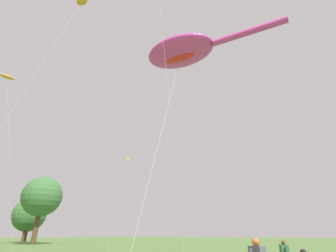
{
  "coord_description": "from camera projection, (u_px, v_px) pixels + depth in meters",
  "views": [
    {
      "loc": [
        -10.62,
        0.51,
        1.82
      ],
      "look_at": [
        -0.86,
        7.0,
        6.97
      ],
      "focal_mm": 26.31,
      "sensor_mm": 36.0,
      "label": 1
    }
  ],
  "objects": [
    {
      "name": "big_show_kite",
      "position": [
        182.0,
        52.0,
        19.04
      ],
      "size": [
        6.12,
        10.47,
        15.41
      ],
      "rotation": [
        0.0,
        0.0,
        1.7
      ],
      "color": "#CC3899",
      "rests_on": "ground"
    },
    {
      "name": "small_kite_delta_white",
      "position": [
        7.0,
        78.0,
        22.94
      ],
      "size": [
        4.42,
        1.64,
        15.51
      ],
      "rotation": [
        0.0,
        0.0,
        -0.21
      ],
      "color": "orange",
      "rests_on": "ground"
    },
    {
      "name": "tree_pine_center",
      "position": [
        27.0,
        218.0,
        58.11
      ],
      "size": [
        4.62,
        4.62,
        7.61
      ],
      "color": "#513823",
      "rests_on": "ground"
    },
    {
      "name": "small_kite_box_yellow",
      "position": [
        81.0,
        4.0,
        20.47
      ],
      "size": [
        4.72,
        2.29,
        19.83
      ],
      "rotation": [
        0.0,
        0.0,
        1.62
      ],
      "color": "orange",
      "rests_on": "ground"
    },
    {
      "name": "tree_oak_right",
      "position": [
        29.0,
        215.0,
        59.68
      ],
      "size": [
        7.71,
        7.71,
        9.99
      ],
      "color": "#513823",
      "rests_on": "ground"
    },
    {
      "name": "small_kite_streamer_purple",
      "position": [
        127.0,
        165.0,
        30.22
      ],
      "size": [
        1.84,
        1.2,
        10.67
      ],
      "rotation": [
        0.0,
        0.0,
        -1.84
      ],
      "color": "orange",
      "rests_on": "ground"
    },
    {
      "name": "tree_shrub_far",
      "position": [
        42.0,
        197.0,
        49.9
      ],
      "size": [
        7.76,
        7.76,
        12.72
      ],
      "color": "#513823",
      "rests_on": "ground"
    }
  ]
}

